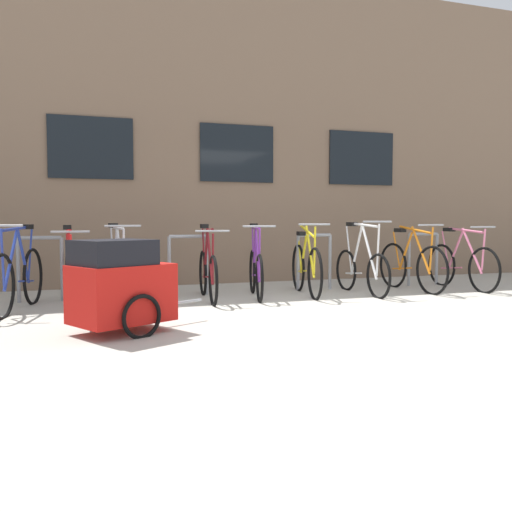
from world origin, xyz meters
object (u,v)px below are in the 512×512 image
Objects in this scene: bicycle_orange at (411,265)px; bicycle_maroon at (208,272)px; bicycle_silver at (118,274)px; bike_trailer at (120,285)px; bicycle_blue at (19,277)px; bicycle_pink at (462,265)px; bicycle_white at (361,268)px; bicycle_yellow at (306,268)px; bicycle_purple at (256,271)px; bicycle_red at (69,276)px.

bicycle_maroon is at bearing 179.32° from bicycle_orange.
bike_trailer is at bearing -94.17° from bicycle_silver.
bicycle_silver reaches higher than bicycle_maroon.
bicycle_blue is 1.19m from bicycle_silver.
bicycle_white is at bearing -179.39° from bicycle_pink.
bike_trailer is at bearing -145.08° from bicycle_yellow.
bicycle_pink is at bearing -1.47° from bicycle_silver.
bicycle_orange is 1.05× the size of bicycle_white.
bicycle_orange is 3.23m from bicycle_maroon.
bicycle_purple reaches higher than bicycle_orange.
bicycle_red is 2.51m from bicycle_purple.
bicycle_purple is 0.98× the size of bicycle_silver.
bicycle_purple is (2.51, 0.02, -0.00)m from bicycle_red.
bicycle_silver is at bearing 85.83° from bike_trailer.
bicycle_orange is 4.96m from bike_trailer.
bicycle_pink is 1.06× the size of bicycle_silver.
bicycle_white is 0.94× the size of bicycle_red.
bicycle_red is 0.60m from bicycle_silver.
bicycle_pink is at bearing -1.38° from bicycle_red.
bicycle_silver is (-5.31, 0.14, -0.00)m from bicycle_pink.
bicycle_yellow is at bearing 2.98° from bicycle_blue.
bicycle_white reaches higher than bicycle_purple.
bicycle_white is (-0.93, -0.10, -0.02)m from bicycle_orange.
bicycle_blue is 0.61m from bicycle_red.
bicycle_blue is 1.04× the size of bicycle_yellow.
bicycle_blue reaches higher than bicycle_maroon.
bicycle_maroon is 1.49m from bicycle_yellow.
bicycle_silver is (0.60, -0.01, 0.01)m from bicycle_red.
bicycle_orange is 0.88m from bicycle_pink.
bicycle_maroon reaches higher than bicycle_pink.
bicycle_orange is at bearing -0.73° from bicycle_red.
bicycle_purple is at bearing 43.96° from bike_trailer.
bicycle_white is 3.51m from bicycle_silver.
bicycle_pink is at bearing 0.41° from bicycle_blue.
bicycle_red is at bearing 179.37° from bicycle_silver.
bicycle_pink is at bearing 0.61° from bicycle_white.
bicycle_yellow is at bearing 0.21° from bicycle_red.
bicycle_maroon reaches higher than bicycle_orange.
bicycle_white is 1.81m from bicycle_pink.
bicycle_purple is at bearing 3.56° from bicycle_maroon.
bicycle_white is at bearing 26.32° from bike_trailer.
bicycle_silver is at bearing -0.63° from bicycle_red.
bicycle_pink is (1.81, 0.02, 0.01)m from bicycle_white.
bicycle_pink is (0.88, -0.08, -0.01)m from bicycle_orange.
bicycle_white is 0.95× the size of bicycle_pink.
bicycle_red is (-4.10, 0.16, -0.00)m from bicycle_white.
bicycle_blue reaches higher than bike_trailer.
bicycle_silver is (-4.44, 0.06, -0.01)m from bicycle_orange.
bicycle_maroon is (-4.11, 0.12, -0.01)m from bicycle_pink.
bicycle_yellow is (3.87, 0.20, -0.01)m from bicycle_blue.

